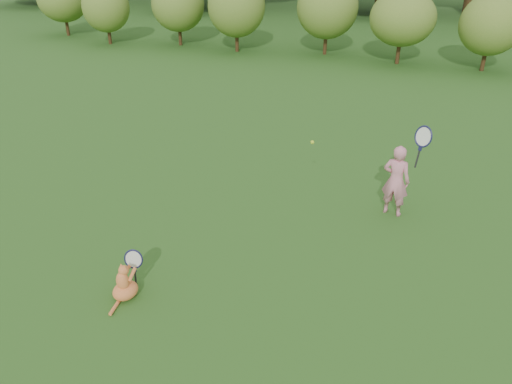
% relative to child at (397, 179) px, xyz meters
% --- Properties ---
extents(ground, '(100.00, 100.00, 0.00)m').
position_rel_child_xyz_m(ground, '(-2.26, -2.06, -0.66)').
color(ground, '#1D4F16').
rests_on(ground, ground).
extents(shrub_row, '(28.00, 3.00, 2.80)m').
position_rel_child_xyz_m(shrub_row, '(-2.26, 10.94, 0.74)').
color(shrub_row, '#567925').
rests_on(shrub_row, ground).
extents(child, '(0.74, 0.50, 1.88)m').
position_rel_child_xyz_m(child, '(0.00, 0.00, 0.00)').
color(child, '#D57F8F').
rests_on(child, ground).
extents(cat, '(0.47, 0.70, 0.71)m').
position_rel_child_xyz_m(cat, '(-3.17, -3.40, -0.39)').
color(cat, '#C96826').
rests_on(cat, ground).
extents(tennis_ball, '(0.06, 0.06, 0.06)m').
position_rel_child_xyz_m(tennis_ball, '(-1.42, -0.21, 0.56)').
color(tennis_ball, '#A5C917').
rests_on(tennis_ball, ground).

